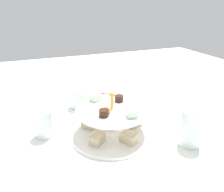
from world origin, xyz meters
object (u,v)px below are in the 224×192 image
at_px(water_glass_tall_right, 191,128).
at_px(water_glass_short_left, 77,99).
at_px(butter_knife_right, 157,104).
at_px(teacup_with_saucer, 107,96).
at_px(tiered_serving_stand, 112,123).
at_px(water_glass_mid_back, 44,124).

relative_size(water_glass_tall_right, water_glass_short_left, 1.49).
bearing_deg(butter_knife_right, teacup_with_saucer, 35.97).
xyz_separation_m(water_glass_tall_right, teacup_with_saucer, (0.40, 0.13, -0.03)).
bearing_deg(butter_knife_right, tiered_serving_stand, 94.15).
distance_m(butter_knife_right, water_glass_mid_back, 0.49).
xyz_separation_m(water_glass_short_left, butter_knife_right, (-0.10, -0.33, -0.04)).
height_order(water_glass_short_left, teacup_with_saucer, water_glass_short_left).
distance_m(water_glass_short_left, water_glass_mid_back, 0.23).
height_order(tiered_serving_stand, butter_knife_right, tiered_serving_stand).
xyz_separation_m(water_glass_tall_right, butter_knife_right, (0.29, -0.06, -0.06)).
height_order(water_glass_tall_right, butter_knife_right, water_glass_tall_right).
xyz_separation_m(tiered_serving_stand, water_glass_short_left, (0.24, 0.06, -0.00)).
height_order(tiered_serving_stand, water_glass_short_left, tiered_serving_stand).
bearing_deg(teacup_with_saucer, water_glass_mid_back, 122.36).
bearing_deg(water_glass_mid_back, butter_knife_right, -81.65).
xyz_separation_m(tiered_serving_stand, teacup_with_saucer, (0.25, -0.07, -0.02)).
relative_size(water_glass_short_left, water_glass_mid_back, 0.86).
xyz_separation_m(water_glass_tall_right, water_glass_short_left, (0.39, 0.27, -0.02)).
xyz_separation_m(water_glass_tall_right, water_glass_mid_back, (0.22, 0.42, -0.01)).
distance_m(tiered_serving_stand, water_glass_tall_right, 0.25).
bearing_deg(water_glass_short_left, water_glass_tall_right, -145.25).
xyz_separation_m(water_glass_short_left, water_glass_mid_back, (-0.17, 0.15, 0.01)).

